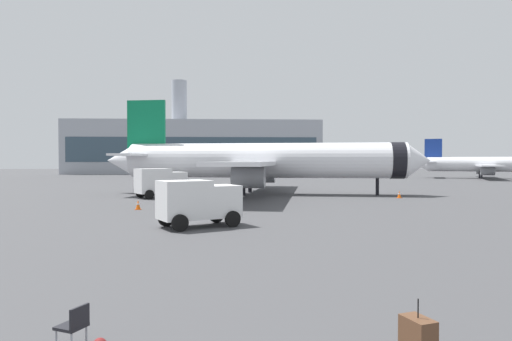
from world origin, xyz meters
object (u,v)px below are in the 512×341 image
at_px(cargo_van, 198,201).
at_px(gate_chair, 74,324).
at_px(safety_cone_near, 399,194).
at_px(airplane_at_gate, 263,161).
at_px(airplane_taxiing, 488,164).
at_px(safety_cone_far, 225,208).
at_px(safety_cone_mid, 138,205).
at_px(rolling_suitcase, 418,336).
at_px(service_truck, 160,182).

bearing_deg(cargo_van, gate_chair, -94.03).
bearing_deg(safety_cone_near, airplane_at_gate, 156.93).
relative_size(airplane_taxiing, safety_cone_far, 36.20).
relative_size(safety_cone_near, safety_cone_far, 0.97).
height_order(airplane_taxiing, cargo_van, airplane_taxiing).
height_order(airplane_taxiing, safety_cone_mid, airplane_taxiing).
bearing_deg(cargo_van, airplane_taxiing, 49.90).
relative_size(airplane_at_gate, airplane_taxiing, 1.32).
height_order(airplane_taxiing, rolling_suitcase, airplane_taxiing).
height_order(service_truck, rolling_suitcase, service_truck).
xyz_separation_m(airplane_at_gate, airplane_taxiing, (49.15, 40.55, -0.75)).
distance_m(safety_cone_far, gate_chair, 22.65).
relative_size(rolling_suitcase, gate_chair, 1.28).
xyz_separation_m(safety_cone_near, safety_cone_mid, (-23.50, -9.29, 0.01)).
distance_m(airplane_at_gate, gate_chair, 40.60).
bearing_deg(safety_cone_mid, airplane_at_gate, 55.14).
xyz_separation_m(service_truck, rolling_suitcase, (10.70, -36.52, -1.22)).
height_order(airplane_at_gate, safety_cone_far, airplane_at_gate).
height_order(airplane_at_gate, gate_chair, airplane_at_gate).
bearing_deg(rolling_suitcase, airplane_at_gate, 90.35).
bearing_deg(airplane_at_gate, safety_cone_near, -23.07).
bearing_deg(safety_cone_far, service_truck, 116.47).
relative_size(safety_cone_near, rolling_suitcase, 0.66).
bearing_deg(airplane_taxiing, service_truck, -143.13).
xyz_separation_m(airplane_taxiing, safety_cone_mid, (-59.52, -55.43, -2.54)).
height_order(safety_cone_near, safety_cone_far, safety_cone_far).
bearing_deg(safety_cone_near, safety_cone_far, -144.94).
distance_m(service_truck, cargo_van, 20.50).
xyz_separation_m(airplane_taxiing, safety_cone_far, (-52.96, -58.03, -2.54)).
distance_m(airplane_at_gate, service_truck, 11.42).
xyz_separation_m(service_truck, safety_cone_far, (6.64, -13.33, -1.24)).
distance_m(airplane_taxiing, safety_cone_far, 78.60).
xyz_separation_m(airplane_at_gate, safety_cone_far, (-3.81, -17.48, -3.29)).
xyz_separation_m(cargo_van, safety_cone_far, (1.34, 6.47, -1.08)).
bearing_deg(service_truck, safety_cone_near, -3.52).
bearing_deg(rolling_suitcase, service_truck, 106.32).
bearing_deg(airplane_taxiing, safety_cone_mid, -137.04).
bearing_deg(safety_cone_near, cargo_van, -134.89).
bearing_deg(airplane_at_gate, airplane_taxiing, 39.52).
xyz_separation_m(service_truck, safety_cone_mid, (0.08, -10.74, -1.24)).
xyz_separation_m(airplane_taxiing, cargo_van, (-54.30, -64.49, -1.46)).
bearing_deg(rolling_suitcase, airplane_taxiing, 58.94).
height_order(airplane_taxiing, safety_cone_far, airplane_taxiing).
bearing_deg(airplane_at_gate, gate_chair, -98.92).
bearing_deg(gate_chair, service_truck, 96.63).
bearing_deg(gate_chair, safety_cone_near, 60.56).
bearing_deg(airplane_at_gate, service_truck, -158.36).
relative_size(airplane_at_gate, cargo_van, 7.39).
xyz_separation_m(safety_cone_near, safety_cone_far, (-16.94, -11.88, 0.01)).
bearing_deg(gate_chair, airplane_at_gate, 81.08).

